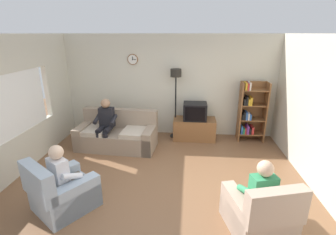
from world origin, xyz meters
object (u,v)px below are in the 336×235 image
at_px(armchair_near_window, 62,193).
at_px(person_on_couch, 105,122).
at_px(floor_lamp, 176,84).
at_px(couch, 117,135).
at_px(armchair_near_bookshelf, 259,213).
at_px(person_in_right_armchair, 258,191).
at_px(tv, 195,111).
at_px(tv_stand, 194,129).
at_px(person_in_left_armchair, 65,173).
at_px(bookshelf, 250,112).

distance_m(armchair_near_window, person_on_couch, 2.26).
relative_size(floor_lamp, person_on_couch, 1.49).
bearing_deg(couch, armchair_near_bookshelf, -42.41).
xyz_separation_m(floor_lamp, armchair_near_bookshelf, (1.38, -3.33, -1.16)).
xyz_separation_m(floor_lamp, person_in_right_armchair, (1.36, -3.24, -0.85)).
bearing_deg(person_on_couch, armchair_near_window, -89.93).
bearing_deg(person_on_couch, tv, 19.88).
bearing_deg(tv_stand, armchair_near_bookshelf, -74.88).
height_order(tv_stand, tv, tv).
distance_m(tv_stand, floor_lamp, 1.28).
relative_size(floor_lamp, person_in_right_armchair, 1.65).
relative_size(armchair_near_window, person_in_left_armchair, 1.05).
bearing_deg(person_on_couch, couch, 25.53).
xyz_separation_m(armchair_near_window, armchair_near_bookshelf, (3.01, -0.21, 0.00)).
height_order(couch, bookshelf, bookshelf).
height_order(tv, armchair_near_bookshelf, tv).
xyz_separation_m(floor_lamp, person_on_couch, (-1.63, -0.90, -0.75)).
xyz_separation_m(tv_stand, armchair_near_window, (-2.14, -3.02, 0.01)).
height_order(armchair_near_window, person_in_left_armchair, person_in_left_armchair).
bearing_deg(floor_lamp, armchair_near_window, -117.52).
relative_size(bookshelf, person_in_right_armchair, 1.39).
height_order(tv_stand, person_in_left_armchair, person_in_left_armchair).
height_order(bookshelf, person_in_left_armchair, bookshelf).
height_order(bookshelf, person_in_right_armchair, bookshelf).
bearing_deg(tv_stand, couch, -160.19).
bearing_deg(couch, tv, 19.16).
height_order(bookshelf, armchair_near_window, bookshelf).
bearing_deg(armchair_near_window, floor_lamp, 62.48).
bearing_deg(tv, tv_stand, 90.00).
bearing_deg(armchair_near_bookshelf, person_in_left_armchair, 174.53).
bearing_deg(armchair_near_bookshelf, bookshelf, 80.43).
distance_m(tv, armchair_near_window, 3.71).
height_order(couch, person_in_right_armchair, person_in_right_armchair).
height_order(person_on_couch, person_in_right_armchair, person_on_couch).
bearing_deg(person_on_couch, tv_stand, 20.45).
xyz_separation_m(person_on_couch, person_in_left_armchair, (0.05, -2.15, -0.09)).
bearing_deg(person_in_left_armchair, armchair_near_window, -125.30).
bearing_deg(bookshelf, person_in_right_armchair, -100.22).
distance_m(tv_stand, person_on_couch, 2.32).
bearing_deg(armchair_near_window, bookshelf, 40.91).
bearing_deg(couch, floor_lamp, 29.39).
relative_size(tv, floor_lamp, 0.32).
height_order(armchair_near_bookshelf, person_in_left_armchair, person_in_left_armchair).
bearing_deg(person_on_couch, person_in_left_armchair, -88.55).
bearing_deg(person_in_left_armchair, armchair_near_bookshelf, -5.47).
bearing_deg(floor_lamp, person_in_right_armchair, -67.22).
relative_size(tv, person_in_left_armchair, 0.54).
height_order(tv, person_on_couch, person_on_couch).
distance_m(tv, person_in_right_armchair, 3.24).
bearing_deg(floor_lamp, tv_stand, -10.94).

